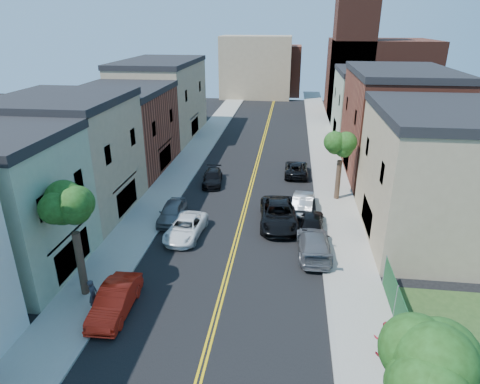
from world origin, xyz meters
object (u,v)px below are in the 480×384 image
(red_sedan, at_px, (115,301))
(grey_car_right, at_px, (314,244))
(pedestrian_right, at_px, (383,339))
(dark_car_right_far, at_px, (296,169))
(pedestrian_left, at_px, (93,295))
(grey_car_left, at_px, (172,212))
(black_car_left, at_px, (212,178))
(black_suv_lane, at_px, (279,214))
(silver_car_right, at_px, (303,202))
(black_car_right, at_px, (312,222))
(white_pickup, at_px, (186,228))

(red_sedan, xyz_separation_m, grey_car_right, (11.00, 7.59, 0.02))
(grey_car_right, bearing_deg, pedestrian_right, 105.30)
(dark_car_right_far, xyz_separation_m, pedestrian_left, (-11.03, -23.34, 0.38))
(grey_car_left, distance_m, black_car_left, 8.50)
(grey_car_left, xyz_separation_m, black_suv_lane, (8.45, 0.37, 0.10))
(grey_car_right, height_order, black_suv_lane, black_suv_lane)
(black_car_left, height_order, dark_car_right_far, dark_car_right_far)
(grey_car_left, relative_size, pedestrian_right, 2.40)
(silver_car_right, relative_size, dark_car_right_far, 0.94)
(black_car_right, xyz_separation_m, black_suv_lane, (-2.55, 0.70, 0.13))
(pedestrian_right, bearing_deg, black_suv_lane, -62.41)
(white_pickup, height_order, black_car_left, white_pickup)
(grey_car_left, relative_size, dark_car_right_far, 0.90)
(grey_car_left, bearing_deg, pedestrian_right, -44.99)
(red_sedan, height_order, white_pickup, red_sedan)
(black_car_right, relative_size, pedestrian_right, 2.32)
(grey_car_left, relative_size, black_suv_lane, 0.72)
(white_pickup, distance_m, pedestrian_right, 16.10)
(black_car_left, relative_size, black_suv_lane, 0.71)
(dark_car_right_far, bearing_deg, silver_car_right, 93.98)
(dark_car_right_far, height_order, pedestrian_left, pedestrian_left)
(silver_car_right, xyz_separation_m, pedestrian_right, (3.45, -16.21, 0.31))
(silver_car_right, bearing_deg, grey_car_left, 21.96)
(grey_car_left, relative_size, pedestrian_left, 2.44)
(red_sedan, xyz_separation_m, white_pickup, (1.70, 8.99, -0.08))
(grey_car_right, height_order, pedestrian_left, pedestrian_left)
(white_pickup, xyz_separation_m, black_suv_lane, (6.75, 2.77, 0.17))
(black_suv_lane, height_order, pedestrian_left, pedestrian_left)
(black_suv_lane, bearing_deg, grey_car_right, -62.62)
(black_car_left, distance_m, silver_car_right, 10.07)
(black_suv_lane, bearing_deg, dark_car_right_far, 79.08)
(black_car_right, relative_size, pedestrian_left, 2.36)
(silver_car_right, xyz_separation_m, dark_car_right_far, (-0.55, 8.67, -0.08))
(black_car_left, bearing_deg, red_sedan, -101.40)
(dark_car_right_far, relative_size, pedestrian_right, 2.66)
(black_suv_lane, xyz_separation_m, pedestrian_right, (5.38, -13.34, 0.22))
(black_car_left, xyz_separation_m, black_suv_lane, (6.75, -7.96, 0.22))
(red_sedan, bearing_deg, white_pickup, 77.90)
(white_pickup, bearing_deg, grey_car_right, -4.45)
(pedestrian_left, xyz_separation_m, pedestrian_right, (15.03, -1.54, 0.01))
(black_car_left, distance_m, pedestrian_right, 24.52)
(grey_car_left, xyz_separation_m, black_car_right, (11.00, -0.34, -0.02))
(dark_car_right_far, bearing_deg, white_pickup, 60.72)
(white_pickup, xyz_separation_m, pedestrian_left, (-2.90, -9.03, 0.38))
(black_car_right, relative_size, dark_car_right_far, 0.87)
(red_sedan, height_order, black_car_left, red_sedan)
(white_pickup, relative_size, pedestrian_left, 2.71)
(black_car_left, distance_m, dark_car_right_far, 8.89)
(silver_car_right, bearing_deg, black_car_right, 104.44)
(white_pickup, height_order, black_car_right, black_car_right)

